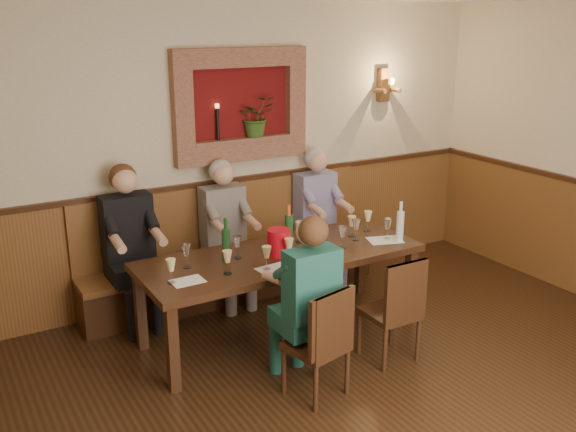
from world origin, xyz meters
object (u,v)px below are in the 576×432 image
Objects in this scene: dining_table at (281,262)px; person_bench_left at (133,261)px; water_bottle at (400,225)px; chair_near_left at (317,364)px; spittoon_bucket at (279,242)px; chair_near_right at (390,329)px; bench at (233,264)px; person_bench_mid at (227,246)px; wine_bottle_green_a at (289,231)px; person_bench_right at (319,228)px; person_chair_front at (305,317)px; wine_bottle_green_b at (226,244)px.

person_bench_left is (-1.02, 0.84, -0.07)m from dining_table.
chair_near_left is at bearing -152.23° from water_bottle.
person_bench_left is 6.47× the size of spittoon_bucket.
chair_near_left is 0.80m from chair_near_right.
bench is at bearing 70.24° from chair_near_left.
wine_bottle_green_a is (0.22, -0.78, 0.34)m from person_bench_mid.
person_bench_mid is 0.87m from wine_bottle_green_a.
person_bench_mid is 1.04m from person_bench_right.
person_chair_front is (-1.18, -1.62, -0.02)m from person_bench_right.
water_bottle is at bearing 21.64° from person_chair_front.
person_bench_left is at bearing 125.65° from wine_bottle_green_b.
wine_bottle_green_b is at bearing 179.36° from wine_bottle_green_a.
dining_table is at bearing -151.43° from wine_bottle_green_a.
person_bench_mid is (0.92, 0.00, -0.03)m from person_bench_left.
chair_near_left is 2.38× the size of water_bottle.
spittoon_bucket is (-0.03, -0.97, 0.53)m from bench.
person_bench_mid is at bearing 73.08° from chair_near_left.
person_chair_front is at bearing -158.36° from water_bottle.
chair_near_right is 0.85m from person_chair_front.
wine_bottle_green_b is (-0.47, 0.07, 0.22)m from dining_table.
bench is 7.67× the size of wine_bottle_green_a.
bench is at bearing 108.11° from chair_near_right.
wine_bottle_green_b is (-0.23, 1.02, 0.65)m from chair_near_left.
person_chair_front reaches higher than bench.
dining_table is 1.65× the size of person_bench_left.
person_bench_left is 1.96m from person_bench_right.
wine_bottle_green_a reaches higher than wine_bottle_green_b.
bench is at bearing 81.96° from person_chair_front.
spittoon_bucket is 0.62× the size of water_bottle.
wine_bottle_green_a is (0.15, 0.09, 0.05)m from spittoon_bucket.
person_bench_left is 4.01× the size of water_bottle.
bench is 2.16× the size of person_bench_mid.
chair_near_left is (-0.24, -0.95, -0.42)m from dining_table.
person_bench_right is at bearing 41.83° from dining_table.
spittoon_bucket is (0.99, -0.86, 0.26)m from person_bench_left.
person_bench_right is (1.04, -0.00, 0.00)m from person_bench_mid.
wine_bottle_green_a is at bearing -136.64° from person_bench_right.
water_bottle is at bearing -27.90° from person_bench_left.
spittoon_bucket is 0.57× the size of wine_bottle_green_a.
chair_near_left is at bearing -109.37° from wine_bottle_green_a.
bench is 1.11m from spittoon_bucket.
water_bottle reaches higher than dining_table.
chair_near_left is at bearing -94.38° from person_bench_mid.
person_chair_front is at bearing -113.07° from wine_bottle_green_a.
wine_bottle_green_b is at bearing -118.22° from bench.
water_bottle is (0.51, 0.54, 0.64)m from chair_near_right.
chair_near_right is 2.42× the size of wine_bottle_green_b.
spittoon_bucket reaches higher than dining_table.
dining_table is at bearing -39.38° from person_bench_left.
person_bench_mid is at bearing 105.71° from wine_bottle_green_a.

